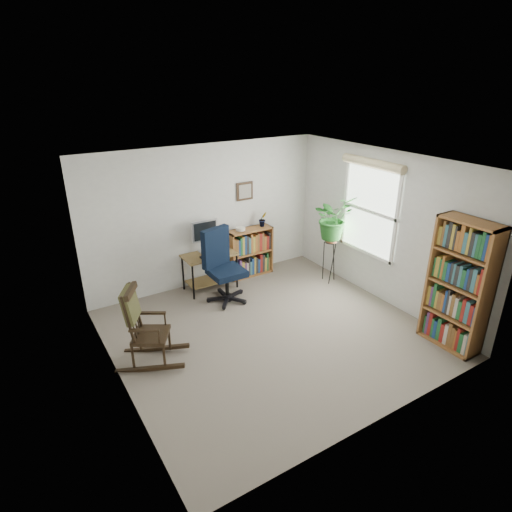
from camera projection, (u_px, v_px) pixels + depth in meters
floor at (271, 333)px, 6.11m from camera, size 4.20×4.00×0.00m
ceiling at (273, 164)px, 5.17m from camera, size 4.20×4.00×0.00m
wall_back at (206, 216)px, 7.20m from camera, size 4.20×0.00×2.40m
wall_front at (389, 325)px, 4.07m from camera, size 4.20×0.00×2.40m
wall_left at (111, 296)px, 4.62m from camera, size 0.00×4.00×2.40m
wall_right at (384, 228)px, 6.66m from camera, size 0.00×4.00×2.40m
window at (369, 211)px, 6.79m from camera, size 0.12×1.20×1.50m
desk at (210, 271)px, 7.26m from camera, size 0.88×0.49×0.64m
monitor at (205, 236)px, 7.13m from camera, size 0.46×0.16×0.56m
keyboard at (212, 256)px, 7.03m from camera, size 0.40×0.15×0.02m
office_chair at (227, 267)px, 6.75m from camera, size 0.82×0.82×1.22m
rocking_chair at (150, 325)px, 5.31m from camera, size 1.07×0.95×1.07m
low_bookshelf at (250, 252)px, 7.72m from camera, size 0.84×0.28×0.88m
tall_bookshelf at (459, 286)px, 5.52m from camera, size 0.33×0.78×1.78m
plant_stand at (330, 258)px, 7.47m from camera, size 0.31×0.31×0.88m
spider_plant at (335, 197)px, 7.04m from camera, size 1.69×1.88×1.46m
potted_plant_small at (263, 223)px, 7.67m from camera, size 0.13×0.24×0.11m
framed_picture at (245, 191)px, 7.41m from camera, size 0.32×0.04×0.32m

